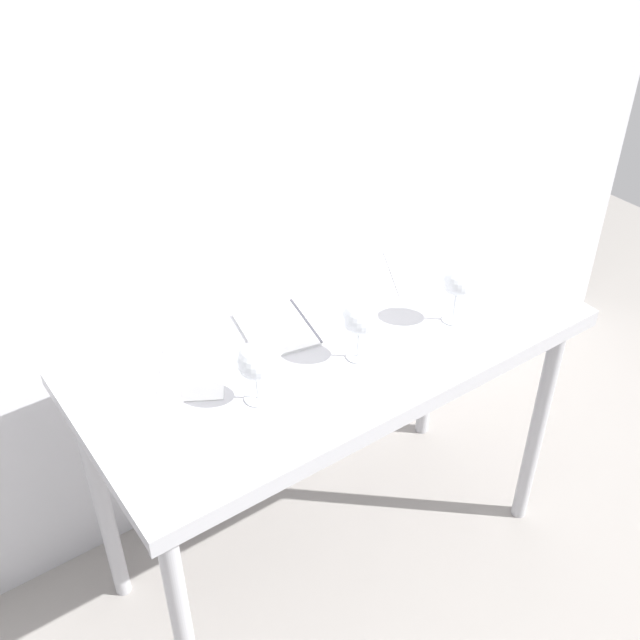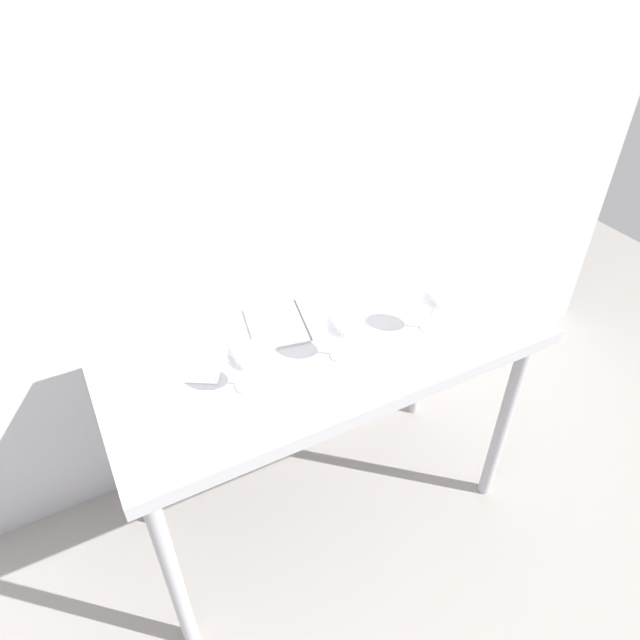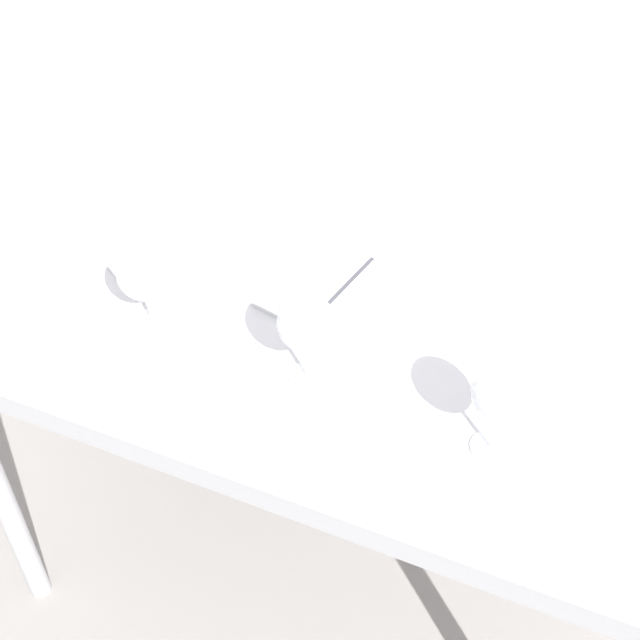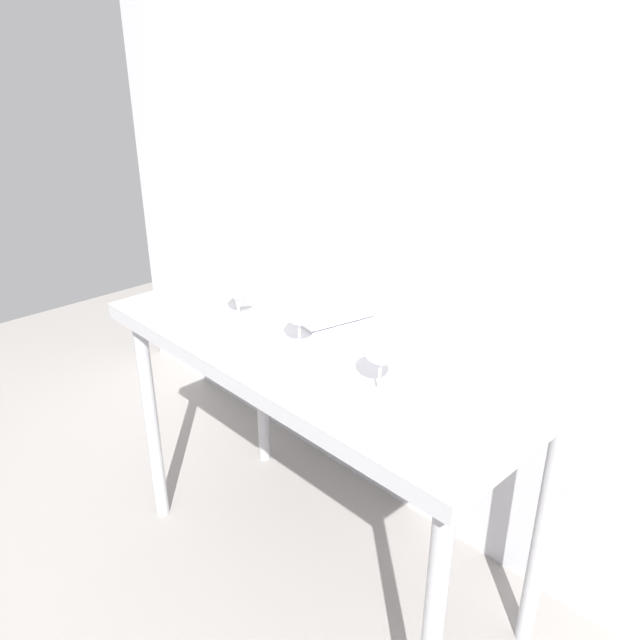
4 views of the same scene
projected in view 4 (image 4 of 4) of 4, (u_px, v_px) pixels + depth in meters
name	position (u px, v px, depth m)	size (l,w,h in m)	color
ground_plane	(322.00, 567.00, 2.22)	(6.00, 6.00, 0.00)	gray
back_wall	(433.00, 181.00, 2.00)	(3.80, 0.04, 2.60)	silver
steel_counter	(321.00, 371.00, 1.89)	(1.40, 0.65, 0.90)	#B1B1B6
wine_glass_near_left	(237.00, 285.00, 1.94)	(0.10, 0.10, 0.17)	white
wine_glass_near_right	(381.00, 348.00, 1.51)	(0.09, 0.09, 0.18)	white
wine_glass_near_center	(299.00, 310.00, 1.73)	(0.09, 0.09, 0.18)	white
open_notebook	(344.00, 326.00, 1.93)	(0.39, 0.29, 0.01)	silver
tasting_sheet_upper	(268.00, 296.00, 2.16)	(0.16, 0.24, 0.00)	white
tasting_sheet_lower	(467.00, 375.00, 1.65)	(0.19, 0.26, 0.00)	white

